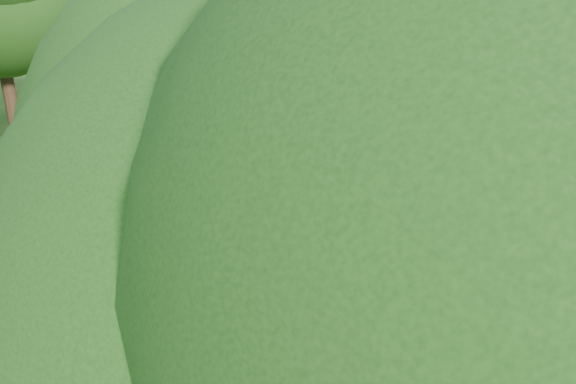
{
  "coord_description": "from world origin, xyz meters",
  "views": [
    {
      "loc": [
        5.73,
        -15.6,
        8.01
      ],
      "look_at": [
        0.0,
        0.7,
        1.3
      ],
      "focal_mm": 35.0,
      "sensor_mm": 36.0,
      "label": 1
    }
  ],
  "objects_px": {
    "pedestrian_pink": "(423,86)",
    "pedestrian_dark": "(426,84)",
    "sandwich_board": "(194,369)",
    "plant_boat": "(169,243)",
    "second_boat": "(364,95)"
  },
  "relations": [
    {
      "from": "pedestrian_pink",
      "to": "pedestrian_dark",
      "type": "bearing_deg",
      "value": 86.79
    },
    {
      "from": "second_boat",
      "to": "pedestrian_dark",
      "type": "xyz_separation_m",
      "value": [
        3.75,
        2.97,
        0.43
      ]
    },
    {
      "from": "sandwich_board",
      "to": "pedestrian_pink",
      "type": "bearing_deg",
      "value": 67.37
    },
    {
      "from": "pedestrian_pink",
      "to": "pedestrian_dark",
      "type": "relative_size",
      "value": 0.9
    },
    {
      "from": "second_boat",
      "to": "pedestrian_pink",
      "type": "bearing_deg",
      "value": 38.96
    },
    {
      "from": "second_boat",
      "to": "sandwich_board",
      "type": "relative_size",
      "value": 6.71
    },
    {
      "from": "sandwich_board",
      "to": "pedestrian_dark",
      "type": "xyz_separation_m",
      "value": [
        1.12,
        31.59,
        0.47
      ]
    },
    {
      "from": "second_boat",
      "to": "sandwich_board",
      "type": "bearing_deg",
      "value": -81.69
    },
    {
      "from": "pedestrian_pink",
      "to": "pedestrian_dark",
      "type": "xyz_separation_m",
      "value": [
        0.21,
        0.41,
        0.09
      ]
    },
    {
      "from": "second_boat",
      "to": "sandwich_board",
      "type": "height_order",
      "value": "second_boat"
    },
    {
      "from": "pedestrian_pink",
      "to": "sandwich_board",
      "type": "bearing_deg",
      "value": -67.21
    },
    {
      "from": "plant_boat",
      "to": "sandwich_board",
      "type": "relative_size",
      "value": 14.5
    },
    {
      "from": "pedestrian_dark",
      "to": "second_boat",
      "type": "bearing_deg",
      "value": -145.08
    },
    {
      "from": "plant_boat",
      "to": "second_boat",
      "type": "height_order",
      "value": "plant_boat"
    },
    {
      "from": "plant_boat",
      "to": "pedestrian_pink",
      "type": "distance_m",
      "value": 27.24
    }
  ]
}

